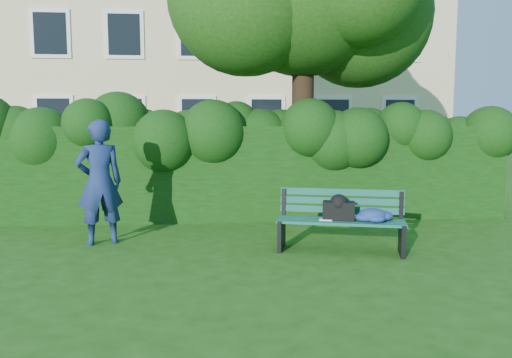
{
  "coord_description": "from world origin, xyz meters",
  "views": [
    {
      "loc": [
        -0.72,
        -7.48,
        1.87
      ],
      "look_at": [
        0.0,
        0.6,
        0.95
      ],
      "focal_mm": 35.0,
      "sensor_mm": 36.0,
      "label": 1
    }
  ],
  "objects": [
    {
      "name": "apartment_building",
      "position": [
        -0.0,
        13.99,
        6.0
      ],
      "size": [
        16.0,
        8.08,
        12.0
      ],
      "color": "beige",
      "rests_on": "ground"
    },
    {
      "name": "hedge",
      "position": [
        0.0,
        2.2,
        0.9
      ],
      "size": [
        10.0,
        1.0,
        1.8
      ],
      "color": "black",
      "rests_on": "ground"
    },
    {
      "name": "ground",
      "position": [
        0.0,
        0.0,
        0.0
      ],
      "size": [
        80.0,
        80.0,
        0.0
      ],
      "primitive_type": "plane",
      "color": "#1F4A11",
      "rests_on": "ground"
    },
    {
      "name": "park_bench",
      "position": [
        1.24,
        -0.53,
        0.5
      ],
      "size": [
        1.9,
        1.03,
        0.89
      ],
      "rotation": [
        0.0,
        0.0,
        -0.28
      ],
      "color": "#105043",
      "rests_on": "ground"
    },
    {
      "name": "man_reading",
      "position": [
        -2.44,
        0.27,
        0.96
      ],
      "size": [
        0.82,
        0.69,
        1.92
      ],
      "primitive_type": "imported",
      "rotation": [
        0.0,
        0.0,
        3.54
      ],
      "color": "navy",
      "rests_on": "ground"
    }
  ]
}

